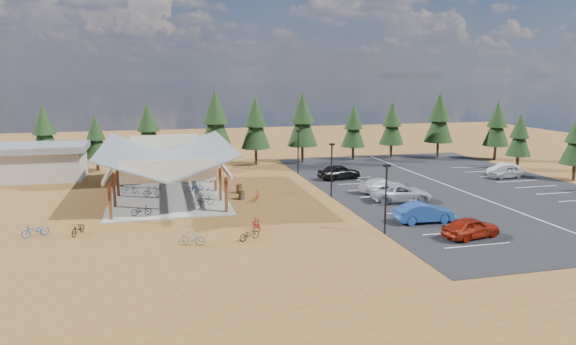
% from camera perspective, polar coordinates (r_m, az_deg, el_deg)
% --- Properties ---
extents(ground, '(140.00, 140.00, 0.00)m').
position_cam_1_polar(ground, '(45.71, -0.33, -3.65)').
color(ground, brown).
rests_on(ground, ground).
extents(asphalt_lot, '(27.00, 44.00, 0.04)m').
position_cam_1_polar(asphalt_lot, '(55.57, 17.77, -1.56)').
color(asphalt_lot, black).
rests_on(asphalt_lot, ground).
extents(concrete_pad, '(10.60, 18.60, 0.10)m').
position_cam_1_polar(concrete_pad, '(51.27, -13.16, -2.29)').
color(concrete_pad, gray).
rests_on(concrete_pad, ground).
extents(bike_pavilion, '(11.65, 19.40, 4.97)m').
position_cam_1_polar(bike_pavilion, '(50.58, -13.34, 1.88)').
color(bike_pavilion, '#4F2A16').
rests_on(bike_pavilion, concrete_pad).
extents(outbuilding, '(11.00, 7.00, 3.90)m').
position_cam_1_polar(outbuilding, '(63.17, -26.24, 1.12)').
color(outbuilding, '#ADA593').
rests_on(outbuilding, ground).
extents(lamp_post_0, '(0.50, 0.25, 5.14)m').
position_cam_1_polar(lamp_post_0, '(37.43, 10.83, -2.37)').
color(lamp_post_0, black).
rests_on(lamp_post_0, ground).
extents(lamp_post_1, '(0.50, 0.25, 5.14)m').
position_cam_1_polar(lamp_post_1, '(48.35, 4.87, 0.71)').
color(lamp_post_1, black).
rests_on(lamp_post_1, ground).
extents(lamp_post_2, '(0.50, 0.25, 5.14)m').
position_cam_1_polar(lamp_post_2, '(59.68, 1.13, 2.65)').
color(lamp_post_2, black).
rests_on(lamp_post_2, ground).
extents(trash_bin_0, '(0.60, 0.60, 0.90)m').
position_cam_1_polar(trash_bin_0, '(47.93, -5.18, -2.46)').
color(trash_bin_0, '#453118').
rests_on(trash_bin_0, ground).
extents(trash_bin_1, '(0.60, 0.60, 0.90)m').
position_cam_1_polar(trash_bin_1, '(50.48, -5.43, -1.79)').
color(trash_bin_1, '#453118').
rests_on(trash_bin_1, ground).
extents(pine_0, '(3.46, 3.46, 8.07)m').
position_cam_1_polar(pine_0, '(67.15, -25.47, 4.18)').
color(pine_0, '#382314').
rests_on(pine_0, ground).
extents(pine_1, '(2.91, 2.91, 6.79)m').
position_cam_1_polar(pine_1, '(65.51, -20.57, 3.71)').
color(pine_1, '#382314').
rests_on(pine_1, ground).
extents(pine_2, '(3.53, 3.53, 8.23)m').
position_cam_1_polar(pine_2, '(65.74, -15.26, 4.81)').
color(pine_2, '#382314').
rests_on(pine_2, ground).
extents(pine_3, '(4.16, 4.16, 9.68)m').
position_cam_1_polar(pine_3, '(65.40, -8.06, 5.84)').
color(pine_3, '#382314').
rests_on(pine_3, ground).
extents(pine_4, '(3.79, 3.79, 8.82)m').
position_cam_1_polar(pine_4, '(66.04, -3.62, 5.50)').
color(pine_4, '#382314').
rests_on(pine_4, ground).
extents(pine_5, '(4.01, 4.01, 9.34)m').
position_cam_1_polar(pine_5, '(67.32, 1.62, 5.89)').
color(pine_5, '#382314').
rests_on(pine_5, ground).
extents(pine_6, '(3.27, 3.27, 7.61)m').
position_cam_1_polar(pine_6, '(70.17, 7.29, 5.14)').
color(pine_6, '#382314').
rests_on(pine_6, ground).
extents(pine_7, '(3.42, 3.42, 7.98)m').
position_cam_1_polar(pine_7, '(72.82, 11.48, 5.38)').
color(pine_7, '#382314').
rests_on(pine_7, ground).
extents(pine_8, '(3.95, 3.95, 9.20)m').
position_cam_1_polar(pine_8, '(74.61, 16.46, 5.87)').
color(pine_8, '#382314').
rests_on(pine_8, ground).
extents(pine_12, '(2.97, 2.97, 6.91)m').
position_cam_1_polar(pine_12, '(68.68, 24.34, 3.80)').
color(pine_12, '#382314').
rests_on(pine_12, ground).
extents(pine_13, '(3.44, 3.44, 8.02)m').
position_cam_1_polar(pine_13, '(75.35, 22.21, 5.00)').
color(pine_13, '#382314').
rests_on(pine_13, ground).
extents(bike_0, '(1.68, 0.80, 0.85)m').
position_cam_1_polar(bike_0, '(43.61, -16.01, -4.06)').
color(bike_0, black).
rests_on(bike_0, concrete_pad).
extents(bike_1, '(1.75, 0.94, 1.01)m').
position_cam_1_polar(bike_1, '(50.15, -14.87, -2.01)').
color(bike_1, gray).
rests_on(bike_1, concrete_pad).
extents(bike_2, '(1.60, 0.74, 0.81)m').
position_cam_1_polar(bike_2, '(52.15, -17.24, -1.77)').
color(bike_2, navy).
rests_on(bike_2, concrete_pad).
extents(bike_3, '(1.59, 0.89, 0.92)m').
position_cam_1_polar(bike_3, '(57.55, -15.17, -0.47)').
color(bike_3, '#97090B').
rests_on(bike_3, concrete_pad).
extents(bike_4, '(1.59, 0.61, 0.82)m').
position_cam_1_polar(bike_4, '(45.82, -9.28, -3.09)').
color(bike_4, black).
rests_on(bike_4, concrete_pad).
extents(bike_5, '(1.84, 0.74, 1.08)m').
position_cam_1_polar(bike_5, '(48.06, -9.23, -2.29)').
color(bike_5, '#97989E').
rests_on(bike_5, concrete_pad).
extents(bike_6, '(1.73, 0.91, 0.86)m').
position_cam_1_polar(bike_6, '(51.40, -10.24, -1.60)').
color(bike_6, '#213299').
rests_on(bike_6, concrete_pad).
extents(bike_7, '(1.77, 0.81, 1.03)m').
position_cam_1_polar(bike_7, '(56.60, -12.57, -0.48)').
color(bike_7, maroon).
rests_on(bike_7, concrete_pad).
extents(bike_8, '(1.19, 1.95, 0.97)m').
position_cam_1_polar(bike_8, '(40.15, -22.29, -5.78)').
color(bike_8, black).
rests_on(bike_8, ground).
extents(bike_10, '(1.93, 1.33, 0.96)m').
position_cam_1_polar(bike_10, '(40.94, -26.27, -5.79)').
color(bike_10, '#1048A0').
rests_on(bike_10, ground).
extents(bike_11, '(0.74, 1.59, 0.92)m').
position_cam_1_polar(bike_11, '(38.42, -3.53, -5.74)').
color(bike_11, maroon).
rests_on(bike_11, ground).
extents(bike_12, '(1.78, 1.31, 0.89)m').
position_cam_1_polar(bike_12, '(36.15, -4.32, -6.83)').
color(bike_12, black).
rests_on(bike_12, ground).
extents(bike_13, '(1.90, 1.05, 1.10)m').
position_cam_1_polar(bike_13, '(35.56, -10.64, -7.12)').
color(bike_13, gray).
rests_on(bike_13, ground).
extents(bike_14, '(0.91, 1.63, 0.81)m').
position_cam_1_polar(bike_14, '(48.17, -5.13, -2.45)').
color(bike_14, '#223E9E').
rests_on(bike_14, ground).
extents(bike_15, '(1.05, 1.73, 1.01)m').
position_cam_1_polar(bike_15, '(47.30, -3.45, -2.55)').
color(bike_15, '#963821').
rests_on(bike_15, ground).
extents(car_0, '(4.61, 2.60, 1.48)m').
position_cam_1_polar(car_0, '(38.64, 19.66, -5.77)').
color(car_0, maroon).
rests_on(car_0, asphalt_lot).
extents(car_1, '(4.72, 1.74, 1.54)m').
position_cam_1_polar(car_1, '(41.52, 14.89, -4.33)').
color(car_1, '#204892').
rests_on(car_1, asphalt_lot).
extents(car_2, '(5.74, 3.03, 1.54)m').
position_cam_1_polar(car_2, '(47.89, 12.45, -2.24)').
color(car_2, '#ADAFB6').
rests_on(car_2, asphalt_lot).
extents(car_3, '(5.05, 2.54, 1.41)m').
position_cam_1_polar(car_3, '(51.13, 10.45, -1.43)').
color(car_3, '#B6B6B6').
rests_on(car_3, asphalt_lot).
extents(car_4, '(5.03, 2.72, 1.62)m').
position_cam_1_polar(car_4, '(57.15, 5.72, 0.08)').
color(car_4, black).
rests_on(car_4, asphalt_lot).
extents(car_8, '(4.44, 2.30, 1.44)m').
position_cam_1_polar(car_8, '(62.47, 23.02, 0.09)').
color(car_8, '#97999E').
rests_on(car_8, asphalt_lot).
extents(car_9, '(4.18, 1.97, 1.32)m').
position_cam_1_polar(car_9, '(64.40, 22.85, 0.35)').
color(car_9, silver).
rests_on(car_9, asphalt_lot).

